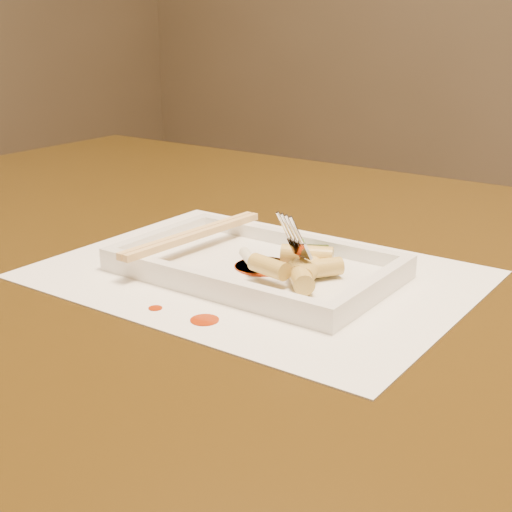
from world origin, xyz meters
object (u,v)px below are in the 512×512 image
Objects in this scene: placemat at (256,274)px; fork at (331,198)px; table at (270,337)px; chopstick_a at (190,234)px; plate_base at (256,270)px.

fork is at bearing 14.42° from placemat.
table is at bearing 113.58° from placemat.
chopstick_a is 0.16m from fork.
placemat is at bearing -165.58° from fork.
plate_base reaches higher than placemat.
table is 0.15m from chopstick_a.
table is 0.13m from placemat.
placemat is (0.03, -0.07, 0.10)m from table.
placemat is at bearing -66.42° from table.
table is 5.38× the size of plate_base.
chopstick_a is at bearing 180.00° from plate_base.
placemat is 2.86× the size of fork.
table is at bearing 152.57° from fork.
table is 3.50× the size of placemat.
chopstick_a is at bearing -173.25° from fork.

